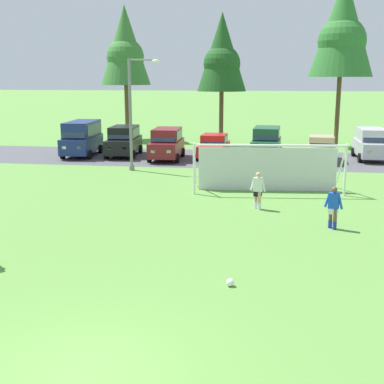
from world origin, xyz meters
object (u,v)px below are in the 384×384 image
(parked_car_slot_far_left, at_px, (82,138))
(parked_car_slot_right, at_px, (321,148))
(parked_car_slot_center_left, at_px, (167,143))
(parked_car_slot_center, at_px, (214,146))
(parked_car_slot_center_right, at_px, (266,142))
(player_midfield_center, at_px, (258,191))
(parked_car_slot_left, at_px, (124,141))
(soccer_goal, at_px, (268,166))
(soccer_ball, at_px, (230,282))
(street_lamp, at_px, (133,113))
(player_winger_left, at_px, (333,208))
(parked_car_slot_far_right, at_px, (371,144))

(parked_car_slot_far_left, distance_m, parked_car_slot_right, 17.11)
(parked_car_slot_center_left, bearing_deg, parked_car_slot_right, 4.16)
(parked_car_slot_far_left, relative_size, parked_car_slot_center, 1.15)
(parked_car_slot_center, relative_size, parked_car_slot_center_right, 0.91)
(player_midfield_center, relative_size, parked_car_slot_left, 0.35)
(player_midfield_center, bearing_deg, soccer_goal, 83.76)
(soccer_ball, distance_m, parked_car_slot_center_left, 22.59)
(parked_car_slot_far_left, height_order, parked_car_slot_center_right, parked_car_slot_far_left)
(player_midfield_center, height_order, parked_car_slot_far_left, parked_car_slot_far_left)
(street_lamp, bearing_deg, player_winger_left, -46.21)
(parked_car_slot_far_left, bearing_deg, street_lamp, -44.74)
(parked_car_slot_left, bearing_deg, soccer_ball, -67.44)
(player_winger_left, xyz_separation_m, parked_car_slot_left, (-12.93, 16.77, 0.29))
(player_midfield_center, relative_size, parked_car_slot_center, 0.38)
(parked_car_slot_center_left, relative_size, parked_car_slot_center_right, 0.99)
(parked_car_slot_center, bearing_deg, parked_car_slot_center_left, -166.98)
(parked_car_slot_center_right, bearing_deg, street_lamp, -141.14)
(parked_car_slot_far_left, bearing_deg, player_midfield_center, -46.56)
(parked_car_slot_right, bearing_deg, parked_car_slot_center_left, -175.84)
(street_lamp, bearing_deg, parked_car_slot_right, 24.41)
(soccer_ball, distance_m, parked_car_slot_left, 24.74)
(parked_car_slot_far_left, distance_m, street_lamp, 7.80)
(player_midfield_center, distance_m, parked_car_slot_far_left, 19.03)
(parked_car_slot_center_left, xyz_separation_m, parked_car_slot_center_right, (6.91, 1.91, 0.00))
(parked_car_slot_center, height_order, parked_car_slot_center_right, parked_car_slot_center_right)
(parked_car_slot_center_left, xyz_separation_m, parked_car_slot_far_right, (14.17, 2.00, 0.00))
(soccer_goal, distance_m, parked_car_slot_left, 14.82)
(parked_car_slot_center_left, bearing_deg, parked_car_slot_center, 13.02)
(parked_car_slot_center, distance_m, parked_car_slot_right, 7.40)
(street_lamp, bearing_deg, parked_car_slot_left, 111.93)
(parked_car_slot_far_left, relative_size, parked_car_slot_left, 1.04)
(parked_car_slot_left, bearing_deg, player_midfield_center, -54.75)
(player_midfield_center, xyz_separation_m, parked_car_slot_center_left, (-6.63, 13.10, 0.29))
(parked_car_slot_center_left, relative_size, street_lamp, 0.69)
(street_lamp, bearing_deg, parked_car_slot_far_left, 135.26)
(player_midfield_center, height_order, parked_car_slot_right, parked_car_slot_right)
(soccer_goal, xyz_separation_m, parked_car_slot_right, (3.62, 10.21, -0.42))
(soccer_goal, xyz_separation_m, street_lamp, (-8.16, 4.87, 2.22))
(parked_car_slot_far_right, bearing_deg, soccer_goal, -121.99)
(parked_car_slot_center_right, bearing_deg, parked_car_slot_left, -175.48)
(soccer_goal, bearing_deg, player_midfield_center, -96.24)
(soccer_goal, relative_size, player_midfield_center, 4.61)
(parked_car_slot_center, height_order, street_lamp, street_lamp)
(parked_car_slot_left, relative_size, parked_car_slot_center_left, 1.01)
(soccer_goal, bearing_deg, street_lamp, 149.17)
(soccer_ball, relative_size, player_winger_left, 0.13)
(soccer_ball, relative_size, parked_car_slot_far_right, 0.05)
(soccer_ball, distance_m, street_lamp, 18.93)
(player_midfield_center, relative_size, player_winger_left, 1.00)
(player_midfield_center, xyz_separation_m, parked_car_slot_center, (-3.38, 13.86, 0.05))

